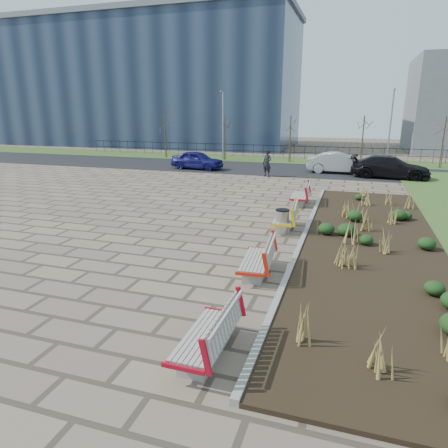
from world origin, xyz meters
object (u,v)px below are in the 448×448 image
(car_blue, at_px, (197,160))
(bench_a, at_px, (205,333))
(bench_b, at_px, (256,258))
(bench_c, at_px, (284,217))
(pedestrian, at_px, (267,163))
(lamp_west, at_px, (223,127))
(lamp_east, at_px, (390,129))
(bench_d, at_px, (299,194))
(litter_bin, at_px, (282,222))
(car_black, at_px, (390,167))
(car_silver, at_px, (339,163))

(car_blue, bearing_deg, bench_a, -152.56)
(bench_b, bearing_deg, bench_c, 85.26)
(bench_a, bearing_deg, pedestrian, 99.32)
(lamp_west, bearing_deg, bench_b, -69.98)
(bench_a, relative_size, lamp_east, 0.35)
(lamp_west, bearing_deg, bench_d, -59.80)
(litter_bin, bearing_deg, bench_a, -90.30)
(bench_c, bearing_deg, lamp_east, 71.80)
(bench_a, xyz_separation_m, car_black, (4.84, 23.06, 0.26))
(bench_a, height_order, bench_b, same)
(car_blue, relative_size, lamp_east, 0.68)
(bench_a, relative_size, car_black, 0.41)
(bench_b, height_order, bench_c, same)
(litter_bin, relative_size, pedestrian, 0.49)
(lamp_west, bearing_deg, pedestrian, -53.31)
(litter_bin, distance_m, car_black, 15.59)
(bench_a, bearing_deg, lamp_west, 107.85)
(pedestrian, xyz_separation_m, car_blue, (-5.94, 1.81, -0.21))
(bench_b, xyz_separation_m, bench_d, (0.00, 9.24, 0.00))
(lamp_west, bearing_deg, bench_c, -65.73)
(bench_d, height_order, pedestrian, pedestrian)
(car_black, bearing_deg, lamp_east, 4.06)
(car_silver, xyz_separation_m, car_black, (3.40, -1.17, 0.00))
(bench_c, distance_m, car_blue, 16.83)
(car_silver, relative_size, lamp_east, 0.75)
(car_silver, relative_size, lamp_west, 0.75)
(litter_bin, distance_m, lamp_east, 21.36)
(bench_d, bearing_deg, car_blue, 130.84)
(litter_bin, xyz_separation_m, lamp_east, (4.96, 20.61, 2.58))
(bench_b, bearing_deg, bench_a, -94.74)
(litter_bin, relative_size, car_blue, 0.22)
(car_blue, bearing_deg, bench_c, -141.24)
(bench_c, height_order, lamp_east, lamp_east)
(bench_b, distance_m, lamp_east, 25.33)
(bench_c, height_order, pedestrian, pedestrian)
(bench_b, xyz_separation_m, car_blue, (-9.21, 18.83, 0.22))
(car_black, bearing_deg, car_blue, 95.99)
(bench_a, relative_size, bench_b, 1.00)
(car_blue, height_order, lamp_west, lamp_west)
(bench_a, height_order, car_silver, car_silver)
(bench_c, bearing_deg, bench_b, -94.14)
(bench_c, xyz_separation_m, pedestrian, (-3.27, 12.28, 0.43))
(car_blue, bearing_deg, lamp_west, 3.54)
(bench_c, bearing_deg, lamp_west, 110.13)
(car_black, bearing_deg, bench_b, 171.27)
(car_silver, bearing_deg, car_black, -107.23)
(bench_a, relative_size, bench_d, 1.00)
(bench_b, xyz_separation_m, pedestrian, (-3.27, 17.02, 0.43))
(lamp_east, bearing_deg, bench_b, -101.44)
(bench_c, bearing_deg, car_blue, 119.03)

